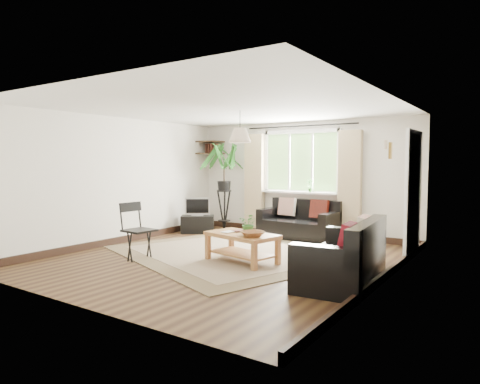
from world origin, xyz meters
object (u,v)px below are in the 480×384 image
Objects in this scene: coffee_table at (242,248)px; palm_stand at (224,187)px; sofa_back at (299,220)px; folding_chair at (139,231)px; sofa_right at (341,253)px; tv_stand at (198,224)px.

palm_stand is (-2.08, 2.40, 0.76)m from coffee_table.
folding_chair is at bearing -108.38° from sofa_back.
sofa_right is at bearing -50.62° from sofa_back.
folding_chair is at bearing -153.32° from coffee_table.
sofa_back is 1.75× the size of folding_chair.
sofa_back is 2.41m from coffee_table.
palm_stand is (0.28, 0.61, 0.80)m from tv_stand.
sofa_right is at bearing -34.73° from palm_stand.
sofa_back is at bearing 94.77° from coffee_table.
coffee_table is 1.65m from folding_chair.
tv_stand is (-2.15, -0.60, -0.18)m from sofa_back.
folding_chair is (0.61, -3.14, -0.54)m from palm_stand.
tv_stand is 1.05m from palm_stand.
palm_stand reaches higher than sofa_back.
sofa_right reaches higher than tv_stand.
palm_stand reaches higher than tv_stand.
sofa_back is at bearing -0.32° from palm_stand.
coffee_table is 0.56× the size of palm_stand.
sofa_right is 4.59m from palm_stand.
sofa_back is at bearing -18.05° from folding_chair.
folding_chair reaches higher than coffee_table.
sofa_right is at bearing -76.10° from folding_chair.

